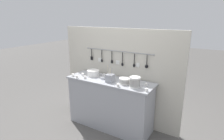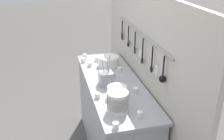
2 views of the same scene
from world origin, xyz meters
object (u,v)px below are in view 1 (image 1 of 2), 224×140
at_px(plate_stack, 93,73).
at_px(cup_mid_row, 77,77).
at_px(bowl_stack_back_corner, 135,82).
at_px(cup_back_right, 83,74).
at_px(bowl_stack_wide_centre, 124,81).
at_px(cutlery_caddy, 110,78).
at_px(cup_beside_plates, 85,77).
at_px(cup_edge_far, 73,75).
at_px(cup_front_right, 118,85).
at_px(cup_edge_near, 127,79).
at_px(cup_front_left, 146,85).
at_px(cup_by_caddy, 147,90).
at_px(cup_centre, 104,75).
at_px(steel_mixing_bowl, 104,78).

xyz_separation_m(plate_stack, cup_mid_row, (-0.16, -0.25, -0.03)).
bearing_deg(bowl_stack_back_corner, cup_back_right, 177.80).
xyz_separation_m(bowl_stack_wide_centre, cutlery_caddy, (-0.24, -0.04, 0.02)).
distance_m(cup_beside_plates, cup_edge_far, 0.27).
relative_size(cup_edge_far, cup_front_right, 1.00).
relative_size(plate_stack, cup_back_right, 4.79).
bearing_deg(cup_beside_plates, cup_back_right, 141.83).
bearing_deg(cup_edge_near, plate_stack, -171.82).
height_order(plate_stack, cup_beside_plates, plate_stack).
height_order(cutlery_caddy, cup_front_right, cutlery_caddy).
relative_size(cup_front_left, cup_by_caddy, 1.00).
height_order(cup_beside_plates, cup_centre, same).
relative_size(cup_beside_plates, cup_front_right, 1.00).
bearing_deg(bowl_stack_wide_centre, bowl_stack_back_corner, -13.85).
xyz_separation_m(cup_by_caddy, cup_mid_row, (-1.27, -0.04, 0.00)).
xyz_separation_m(steel_mixing_bowl, cup_centre, (-0.08, 0.12, 0.01)).
height_order(steel_mixing_bowl, cup_beside_plates, cup_beside_plates).
xyz_separation_m(cup_back_right, cup_by_caddy, (1.27, -0.11, 0.00)).
xyz_separation_m(cup_back_right, cup_front_right, (0.82, -0.16, 0.00)).
relative_size(cutlery_caddy, cup_front_left, 6.09).
relative_size(cup_back_right, cup_centre, 1.00).
bearing_deg(cup_back_right, cup_edge_far, -136.61).
relative_size(bowl_stack_wide_centre, cutlery_caddy, 0.60).
xyz_separation_m(cup_edge_far, cup_centre, (0.47, 0.29, 0.00)).
height_order(plate_stack, cup_edge_far, plate_stack).
xyz_separation_m(cup_edge_near, cup_edge_far, (-0.94, -0.31, 0.00)).
xyz_separation_m(cup_by_caddy, cup_front_right, (-0.45, -0.04, 0.00)).
bearing_deg(cup_edge_near, cup_edge_far, -161.77).
xyz_separation_m(cup_front_left, cup_by_caddy, (0.09, -0.21, 0.00)).
relative_size(bowl_stack_back_corner, plate_stack, 0.75).
height_order(bowl_stack_wide_centre, cup_beside_plates, bowl_stack_wide_centre).
xyz_separation_m(plate_stack, cutlery_caddy, (0.44, -0.13, 0.02)).
relative_size(cup_front_left, cup_edge_near, 1.00).
xyz_separation_m(bowl_stack_wide_centre, cup_back_right, (-0.85, -0.01, -0.03)).
xyz_separation_m(bowl_stack_wide_centre, cup_edge_near, (-0.03, 0.18, -0.03)).
distance_m(cutlery_caddy, cup_front_right, 0.26).
xyz_separation_m(plate_stack, cup_back_right, (-0.17, -0.10, -0.03)).
xyz_separation_m(plate_stack, cup_front_left, (1.02, 0.00, -0.03)).
distance_m(cup_front_left, cup_edge_near, 0.38).
xyz_separation_m(bowl_stack_wide_centre, cup_mid_row, (-0.85, -0.17, -0.03)).
height_order(cup_edge_far, cup_centre, same).
distance_m(plate_stack, cup_edge_near, 0.66).
xyz_separation_m(cup_beside_plates, cup_edge_far, (-0.26, -0.01, 0.00)).
distance_m(steel_mixing_bowl, cup_edge_far, 0.58).
bearing_deg(cup_front_left, cup_back_right, -175.31).
height_order(bowl_stack_wide_centre, cup_front_right, bowl_stack_wide_centre).
bearing_deg(steel_mixing_bowl, cup_by_caddy, -10.92).
distance_m(bowl_stack_wide_centre, cup_back_right, 0.85).
relative_size(cup_by_caddy, cup_centre, 1.00).
relative_size(steel_mixing_bowl, cup_back_right, 2.44).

